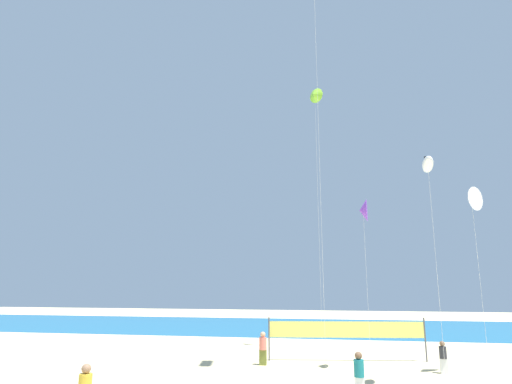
{
  "coord_description": "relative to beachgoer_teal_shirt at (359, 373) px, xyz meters",
  "views": [
    {
      "loc": [
        2.21,
        -14.2,
        4.34
      ],
      "look_at": [
        -1.74,
        7.2,
        8.93
      ],
      "focal_mm": 30.45,
      "sensor_mm": 36.0,
      "label": 1
    }
  ],
  "objects": [
    {
      "name": "volleyball_net",
      "position": [
        -0.31,
        8.28,
        0.73
      ],
      "size": [
        8.91,
        1.34,
        2.4
      ],
      "color": "#4C4C51",
      "rests_on": "ground"
    },
    {
      "name": "kite_violet_delta",
      "position": [
        0.8,
        5.34,
        7.26
      ],
      "size": [
        0.52,
        1.23,
        8.78
      ],
      "color": "silver",
      "rests_on": "ground"
    },
    {
      "name": "beachgoer_coral_shirt",
      "position": [
        -4.84,
        6.21,
        0.01
      ],
      "size": [
        0.4,
        0.4,
        1.74
      ],
      "rotation": [
        0.0,
        0.0,
        1.15
      ],
      "color": "olive",
      "rests_on": "ground"
    },
    {
      "name": "kite_white_inflatable",
      "position": [
        3.52,
        1.63,
        8.67
      ],
      "size": [
        0.62,
        1.48,
        9.98
      ],
      "color": "silver",
      "rests_on": "ground"
    },
    {
      "name": "kite_white_delta",
      "position": [
        6.27,
        5.25,
        7.66
      ],
      "size": [
        1.22,
        1.14,
        9.21
      ],
      "color": "silver",
      "rests_on": "ground"
    },
    {
      "name": "beachgoer_charcoal_shirt",
      "position": [
        4.31,
        5.6,
        -0.1
      ],
      "size": [
        0.35,
        0.35,
        1.53
      ],
      "rotation": [
        0.0,
        0.0,
        3.41
      ],
      "color": "white",
      "rests_on": "ground"
    },
    {
      "name": "beachgoer_teal_shirt",
      "position": [
        0.0,
        0.0,
        0.0
      ],
      "size": [
        0.39,
        0.39,
        1.71
      ],
      "rotation": [
        0.0,
        0.0,
        3.02
      ],
      "color": "white",
      "rests_on": "ground"
    },
    {
      "name": "kite_lime_delta",
      "position": [
        -1.82,
        11.57,
        16.91
      ],
      "size": [
        1.14,
        0.89,
        18.43
      ],
      "color": "silver",
      "rests_on": "ground"
    },
    {
      "name": "ocean_band",
      "position": [
        -2.9,
        28.02,
        -0.91
      ],
      "size": [
        120.0,
        20.0,
        0.01
      ],
      "primitive_type": "cube",
      "color": "#1E6B99",
      "rests_on": "ground"
    }
  ]
}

